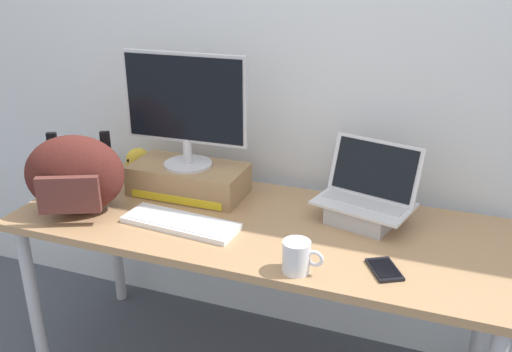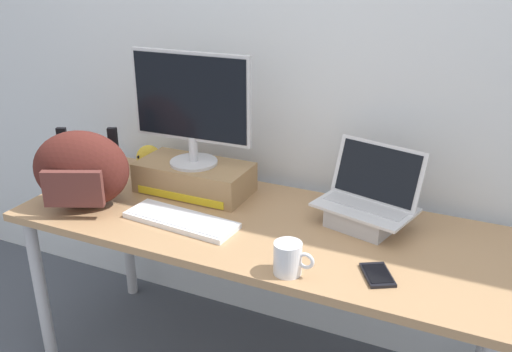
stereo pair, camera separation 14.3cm
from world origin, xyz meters
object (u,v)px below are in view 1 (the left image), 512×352
object	(u,v)px
messenger_backpack	(75,175)
coffee_mug	(297,257)
open_laptop	(365,205)
cell_phone	(384,269)
desktop_monitor	(185,107)
plush_toy	(138,160)
toner_box_yellow	(189,179)
external_keyboard	(181,223)

from	to	relation	value
messenger_backpack	coffee_mug	bearing A→B (deg)	-31.58
open_laptop	cell_phone	size ratio (longest dim) A/B	2.48
desktop_monitor	messenger_backpack	distance (m)	0.48
cell_phone	plush_toy	size ratio (longest dim) A/B	1.40
toner_box_yellow	desktop_monitor	bearing A→B (deg)	-87.58
open_laptop	desktop_monitor	bearing A→B (deg)	-165.19
desktop_monitor	open_laptop	bearing A→B (deg)	-1.46
open_laptop	cell_phone	bearing A→B (deg)	-54.75
toner_box_yellow	messenger_backpack	distance (m)	0.44
external_keyboard	toner_box_yellow	bearing A→B (deg)	114.76
cell_phone	plush_toy	world-z (taller)	plush_toy
open_laptop	coffee_mug	size ratio (longest dim) A/B	2.95
messenger_backpack	coffee_mug	world-z (taller)	messenger_backpack
coffee_mug	desktop_monitor	bearing A→B (deg)	144.36
messenger_backpack	plush_toy	size ratio (longest dim) A/B	3.74
desktop_monitor	coffee_mug	distance (m)	0.78
desktop_monitor	toner_box_yellow	bearing A→B (deg)	90.66
messenger_backpack	toner_box_yellow	bearing A→B (deg)	19.55
desktop_monitor	messenger_backpack	bearing A→B (deg)	-138.15
cell_phone	plush_toy	xyz separation A→B (m)	(-1.15, 0.45, 0.05)
desktop_monitor	cell_phone	distance (m)	0.96
open_laptop	external_keyboard	xyz separation A→B (m)	(-0.61, -0.27, -0.05)
external_keyboard	open_laptop	bearing A→B (deg)	28.17
open_laptop	coffee_mug	bearing A→B (deg)	-93.11
desktop_monitor	coffee_mug	xyz separation A→B (m)	(0.58, -0.42, -0.31)
open_laptop	external_keyboard	bearing A→B (deg)	-141.70
desktop_monitor	cell_phone	bearing A→B (deg)	-22.63
desktop_monitor	coffee_mug	size ratio (longest dim) A/B	3.87
coffee_mug	plush_toy	distance (m)	1.05
external_keyboard	plush_toy	bearing A→B (deg)	140.72
open_laptop	coffee_mug	xyz separation A→B (m)	(-0.13, -0.42, -0.01)
toner_box_yellow	open_laptop	world-z (taller)	open_laptop
coffee_mug	toner_box_yellow	bearing A→B (deg)	144.29
desktop_monitor	plush_toy	size ratio (longest dim) A/B	4.56
messenger_backpack	external_keyboard	bearing A→B (deg)	-19.66
coffee_mug	messenger_backpack	bearing A→B (deg)	172.59
plush_toy	desktop_monitor	bearing A→B (deg)	-22.23
plush_toy	open_laptop	bearing A→B (deg)	-6.93
toner_box_yellow	desktop_monitor	size ratio (longest dim) A/B	0.91
coffee_mug	cell_phone	size ratio (longest dim) A/B	0.84
toner_box_yellow	coffee_mug	bearing A→B (deg)	-35.71
toner_box_yellow	cell_phone	xyz separation A→B (m)	(0.83, -0.32, -0.05)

